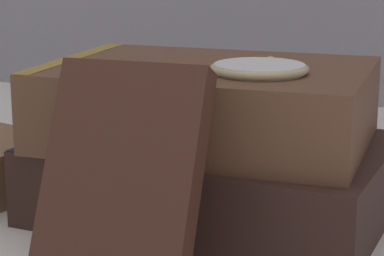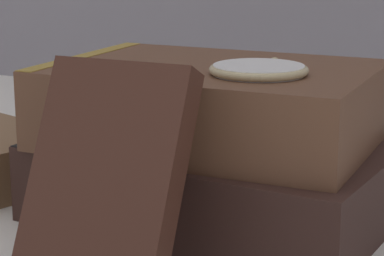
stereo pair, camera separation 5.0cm
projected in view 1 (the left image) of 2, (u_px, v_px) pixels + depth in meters
The scene contains 5 objects.
ground_plane at pixel (110, 225), 0.52m from camera, with size 3.00×3.00×0.00m, color silver.
book_flat_bottom at pixel (208, 177), 0.54m from camera, with size 0.24×0.18×0.05m.
book_flat_top at pixel (200, 103), 0.53m from camera, with size 0.21×0.15×0.05m.
book_leaning_front at pixel (120, 188), 0.42m from camera, with size 0.08×0.07×0.12m.
pocket_watch at pixel (259, 69), 0.49m from camera, with size 0.06×0.06×0.01m.
Camera 1 is at (0.21, -0.45, 0.19)m, focal length 75.00 mm.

